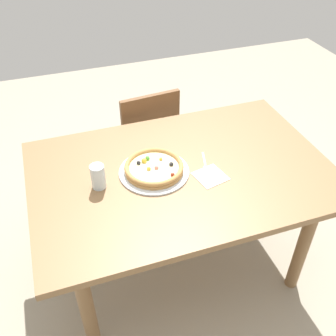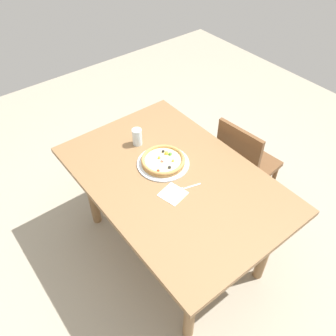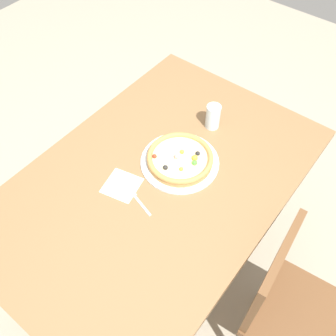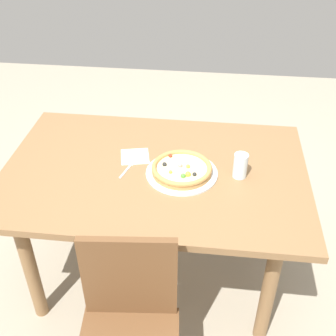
# 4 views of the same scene
# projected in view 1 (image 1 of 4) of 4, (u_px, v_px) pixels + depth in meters

# --- Properties ---
(ground_plane) EXTENTS (6.00, 6.00, 0.00)m
(ground_plane) POSITION_uv_depth(u_px,v_px,m) (179.00, 265.00, 2.43)
(ground_plane) COLOR #9E937F
(dining_table) EXTENTS (1.49, 0.99, 0.77)m
(dining_table) POSITION_uv_depth(u_px,v_px,m) (181.00, 185.00, 2.00)
(dining_table) COLOR olive
(dining_table) RESTS_ON ground
(chair_near) EXTENTS (0.44, 0.44, 0.88)m
(chair_near) POSITION_uv_depth(u_px,v_px,m) (145.00, 140.00, 2.64)
(chair_near) COLOR brown
(chair_near) RESTS_ON ground
(plate) EXTENTS (0.35, 0.35, 0.01)m
(plate) POSITION_uv_depth(u_px,v_px,m) (154.00, 172.00, 1.92)
(plate) COLOR silver
(plate) RESTS_ON dining_table
(pizza) EXTENTS (0.29, 0.29, 0.04)m
(pizza) POSITION_uv_depth(u_px,v_px,m) (154.00, 168.00, 1.90)
(pizza) COLOR #B78447
(pizza) RESTS_ON plate
(fork) EXTENTS (0.06, 0.16, 0.00)m
(fork) POSITION_uv_depth(u_px,v_px,m) (205.00, 164.00, 1.97)
(fork) COLOR silver
(fork) RESTS_ON dining_table
(drinking_glass) EXTENTS (0.07, 0.07, 0.12)m
(drinking_glass) POSITION_uv_depth(u_px,v_px,m) (98.00, 177.00, 1.80)
(drinking_glass) COLOR silver
(drinking_glass) RESTS_ON dining_table
(napkin) EXTENTS (0.17, 0.17, 0.00)m
(napkin) POSITION_uv_depth(u_px,v_px,m) (210.00, 176.00, 1.90)
(napkin) COLOR white
(napkin) RESTS_ON dining_table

